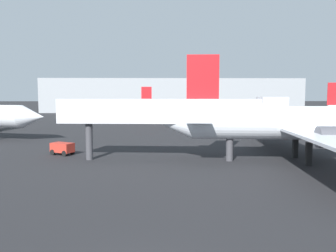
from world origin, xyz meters
name	(u,v)px	position (x,y,z in m)	size (l,w,h in m)	color
airplane_at_gate	(311,123)	(15.70, 21.47, 3.76)	(30.99, 31.53, 10.38)	silver
airplane_far_left	(181,113)	(5.89, 64.55, 2.31)	(22.11, 18.01, 8.16)	silver
jet_bridge	(180,112)	(3.01, 22.41, 4.79)	(22.28, 3.84, 6.30)	silver
baggage_cart	(62,148)	(-9.54, 25.92, 0.76)	(2.73, 2.29, 1.30)	red
terminal_building	(172,95)	(6.01, 121.14, 6.02)	(92.87, 26.74, 12.03)	#999EA3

